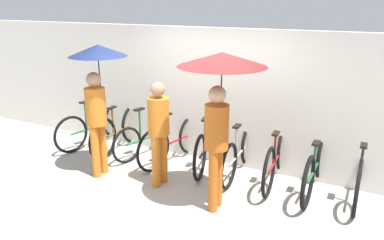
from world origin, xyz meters
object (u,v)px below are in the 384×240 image
parked_bicycle_1 (119,130)px  pedestrian_trailing (220,84)px  parked_bicycle_6 (276,158)px  parked_bicycle_7 (315,167)px  parked_bicycle_5 (239,153)px  pedestrian_leading (97,78)px  parked_bicycle_3 (174,141)px  parked_bicycle_4 (207,145)px  pedestrian_center (159,127)px  parked_bicycle_2 (148,136)px  parked_bicycle_0 (95,126)px  parked_bicycle_8 (359,176)px

parked_bicycle_1 → pedestrian_trailing: pedestrian_trailing is taller
pedestrian_trailing → parked_bicycle_6: bearing=61.3°
parked_bicycle_1 → parked_bicycle_7: 3.62m
parked_bicycle_5 → pedestrian_leading: 2.55m
parked_bicycle_3 → parked_bicycle_4: bearing=-69.2°
parked_bicycle_3 → parked_bicycle_6: bearing=-76.1°
parked_bicycle_5 → parked_bicycle_6: parked_bicycle_5 is taller
parked_bicycle_3 → pedestrian_center: bearing=-152.6°
parked_bicycle_7 → pedestrian_trailing: pedestrian_trailing is taller
parked_bicycle_4 → pedestrian_leading: size_ratio=0.84×
parked_bicycle_2 → parked_bicycle_7: size_ratio=0.86×
parked_bicycle_0 → pedestrian_center: 2.29m
parked_bicycle_3 → pedestrian_leading: bearing=151.1°
parked_bicycle_4 → pedestrian_trailing: size_ratio=0.83×
parked_bicycle_6 → parked_bicycle_5: bearing=88.6°
parked_bicycle_6 → pedestrian_center: size_ratio=1.11×
parked_bicycle_0 → parked_bicycle_6: parked_bicycle_6 is taller
parked_bicycle_2 → parked_bicycle_4: (1.20, 0.03, 0.04)m
pedestrian_leading → pedestrian_trailing: 2.10m
parked_bicycle_2 → pedestrian_trailing: pedestrian_trailing is taller
parked_bicycle_4 → pedestrian_center: size_ratio=1.09×
pedestrian_center → parked_bicycle_5: bearing=49.8°
parked_bicycle_4 → pedestrian_trailing: (0.68, -1.10, 1.34)m
parked_bicycle_0 → parked_bicycle_1: parked_bicycle_0 is taller
parked_bicycle_6 → parked_bicycle_8: bearing=-93.2°
parked_bicycle_5 → parked_bicycle_0: bearing=87.5°
parked_bicycle_1 → parked_bicycle_7: parked_bicycle_7 is taller
parked_bicycle_0 → parked_bicycle_7: bearing=-77.6°
pedestrian_leading → pedestrian_trailing: bearing=-1.7°
parked_bicycle_0 → parked_bicycle_2: size_ratio=1.11×
parked_bicycle_8 → pedestrian_trailing: bearing=121.3°
parked_bicycle_4 → parked_bicycle_5: bearing=-107.6°
parked_bicycle_5 → pedestrian_leading: bearing=112.8°
parked_bicycle_2 → parked_bicycle_5: (1.81, -0.02, 0.03)m
parked_bicycle_5 → parked_bicycle_7: size_ratio=0.94×
parked_bicycle_3 → parked_bicycle_5: size_ratio=1.00×
parked_bicycle_3 → parked_bicycle_1: bearing=102.5°
parked_bicycle_0 → parked_bicycle_8: size_ratio=1.06×
parked_bicycle_4 → parked_bicycle_2: bearing=79.4°
pedestrian_center → pedestrian_trailing: bearing=-1.3°
parked_bicycle_0 → pedestrian_leading: 1.84m
parked_bicycle_2 → parked_bicycle_8: bearing=-76.9°
parked_bicycle_5 → parked_bicycle_1: bearing=88.1°
pedestrian_leading → parked_bicycle_6: bearing=21.2°
parked_bicycle_3 → pedestrian_trailing: size_ratio=0.83×
parked_bicycle_5 → pedestrian_center: bearing=129.7°
parked_bicycle_6 → pedestrian_leading: 3.05m
parked_bicycle_8 → parked_bicycle_3: bearing=90.5°
parked_bicycle_2 → pedestrian_leading: size_ratio=0.76×
parked_bicycle_2 → parked_bicycle_6: size_ratio=0.89×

